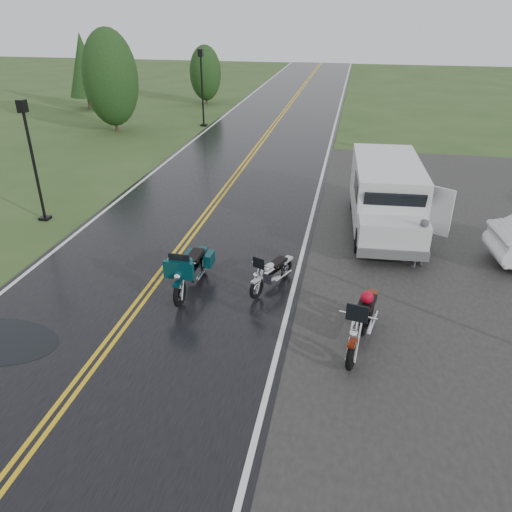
{
  "coord_description": "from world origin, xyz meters",
  "views": [
    {
      "loc": [
        5.05,
        -9.43,
        6.91
      ],
      "look_at": [
        2.8,
        2.0,
        1.0
      ],
      "focal_mm": 35.0,
      "sensor_mm": 36.0,
      "label": 1
    }
  ],
  "objects_px": {
    "motorcycle_silver": "(257,281)",
    "lamp_post_near_left": "(34,162)",
    "motorcycle_red": "(353,342)",
    "motorcycle_teal": "(179,284)",
    "van_white": "(362,218)",
    "person_at_van": "(420,244)",
    "lamp_post_far_left": "(202,88)"
  },
  "relations": [
    {
      "from": "lamp_post_far_left",
      "to": "van_white",
      "type": "bearing_deg",
      "value": -59.0
    },
    {
      "from": "motorcycle_red",
      "to": "person_at_van",
      "type": "height_order",
      "value": "person_at_van"
    },
    {
      "from": "lamp_post_far_left",
      "to": "motorcycle_silver",
      "type": "bearing_deg",
      "value": -69.76
    },
    {
      "from": "person_at_van",
      "to": "lamp_post_far_left",
      "type": "distance_m",
      "value": 20.57
    },
    {
      "from": "motorcycle_teal",
      "to": "motorcycle_silver",
      "type": "relative_size",
      "value": 1.26
    },
    {
      "from": "person_at_van",
      "to": "lamp_post_near_left",
      "type": "distance_m",
      "value": 12.86
    },
    {
      "from": "person_at_van",
      "to": "lamp_post_near_left",
      "type": "xyz_separation_m",
      "value": [
        -12.74,
        1.17,
        1.36
      ]
    },
    {
      "from": "van_white",
      "to": "lamp_post_near_left",
      "type": "bearing_deg",
      "value": 173.91
    },
    {
      "from": "motorcycle_red",
      "to": "lamp_post_far_left",
      "type": "bearing_deg",
      "value": 125.27
    },
    {
      "from": "motorcycle_silver",
      "to": "lamp_post_near_left",
      "type": "height_order",
      "value": "lamp_post_near_left"
    },
    {
      "from": "motorcycle_red",
      "to": "motorcycle_teal",
      "type": "distance_m",
      "value": 4.6
    },
    {
      "from": "person_at_van",
      "to": "lamp_post_far_left",
      "type": "xyz_separation_m",
      "value": [
        -11.51,
        16.98,
        1.54
      ]
    },
    {
      "from": "motorcycle_red",
      "to": "lamp_post_near_left",
      "type": "height_order",
      "value": "lamp_post_near_left"
    },
    {
      "from": "motorcycle_teal",
      "to": "van_white",
      "type": "distance_m",
      "value": 6.01
    },
    {
      "from": "lamp_post_far_left",
      "to": "lamp_post_near_left",
      "type": "bearing_deg",
      "value": -94.46
    },
    {
      "from": "van_white",
      "to": "person_at_van",
      "type": "xyz_separation_m",
      "value": [
        1.68,
        -0.63,
        -0.41
      ]
    },
    {
      "from": "van_white",
      "to": "lamp_post_far_left",
      "type": "relative_size",
      "value": 1.29
    },
    {
      "from": "motorcycle_teal",
      "to": "person_at_van",
      "type": "xyz_separation_m",
      "value": [
        6.08,
        3.44,
        0.04
      ]
    },
    {
      "from": "lamp_post_near_left",
      "to": "motorcycle_teal",
      "type": "bearing_deg",
      "value": -34.68
    },
    {
      "from": "person_at_van",
      "to": "motorcycle_red",
      "type": "bearing_deg",
      "value": 26.38
    },
    {
      "from": "van_white",
      "to": "lamp_post_near_left",
      "type": "height_order",
      "value": "lamp_post_near_left"
    },
    {
      "from": "lamp_post_near_left",
      "to": "motorcycle_silver",
      "type": "bearing_deg",
      "value": -24.51
    },
    {
      "from": "van_white",
      "to": "lamp_post_near_left",
      "type": "distance_m",
      "value": 11.11
    },
    {
      "from": "van_white",
      "to": "motorcycle_silver",
      "type": "bearing_deg",
      "value": -130.96
    },
    {
      "from": "motorcycle_silver",
      "to": "lamp_post_far_left",
      "type": "xyz_separation_m",
      "value": [
        -7.25,
        19.67,
        1.73
      ]
    },
    {
      "from": "motorcycle_teal",
      "to": "person_at_van",
      "type": "relative_size",
      "value": 1.6
    },
    {
      "from": "lamp_post_near_left",
      "to": "lamp_post_far_left",
      "type": "xyz_separation_m",
      "value": [
        1.23,
        15.8,
        0.18
      ]
    },
    {
      "from": "lamp_post_far_left",
      "to": "person_at_van",
      "type": "bearing_deg",
      "value": -55.87
    },
    {
      "from": "motorcycle_teal",
      "to": "lamp_post_far_left",
      "type": "distance_m",
      "value": 21.18
    },
    {
      "from": "motorcycle_red",
      "to": "van_white",
      "type": "bearing_deg",
      "value": 100.53
    },
    {
      "from": "motorcycle_red",
      "to": "lamp_post_far_left",
      "type": "xyz_separation_m",
      "value": [
        -9.73,
        22.03,
        1.55
      ]
    },
    {
      "from": "motorcycle_red",
      "to": "van_white",
      "type": "distance_m",
      "value": 5.71
    }
  ]
}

